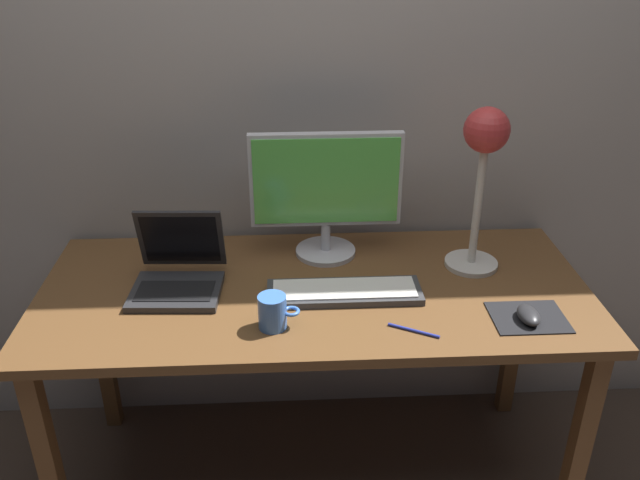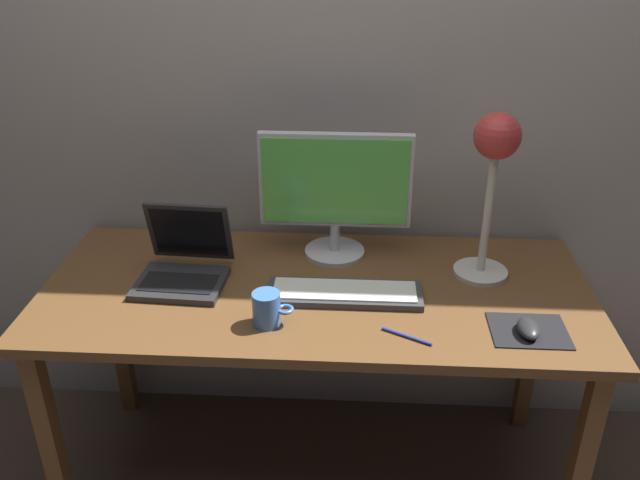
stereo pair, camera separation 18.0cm
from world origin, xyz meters
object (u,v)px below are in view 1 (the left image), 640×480
at_px(mouse, 528,315).
at_px(monitor, 326,189).
at_px(laptop, 178,266).
at_px(desk_lamp, 484,156).
at_px(keyboard_main, 344,292).
at_px(pen, 414,331).
at_px(coffee_mug, 273,312).

bearing_deg(mouse, monitor, 141.38).
height_order(laptop, mouse, laptop).
bearing_deg(desk_lamp, keyboard_main, -159.29).
height_order(monitor, desk_lamp, desk_lamp).
xyz_separation_m(monitor, keyboard_main, (0.04, -0.26, -0.21)).
bearing_deg(keyboard_main, laptop, 169.59).
relative_size(mouse, pen, 0.69).
xyz_separation_m(desk_lamp, mouse, (0.07, -0.31, -0.34)).
height_order(keyboard_main, desk_lamp, desk_lamp).
height_order(laptop, coffee_mug, laptop).
relative_size(monitor, mouse, 4.83).
relative_size(laptop, desk_lamp, 0.54).
xyz_separation_m(laptop, pen, (0.64, -0.28, -0.06)).
relative_size(desk_lamp, pen, 3.57).
bearing_deg(monitor, laptop, -159.04).
bearing_deg(monitor, mouse, -38.62).
bearing_deg(mouse, pen, -174.26).
bearing_deg(desk_lamp, coffee_mug, -153.63).
bearing_deg(coffee_mug, monitor, 68.06).
distance_m(keyboard_main, laptop, 0.49).
bearing_deg(keyboard_main, desk_lamp, 20.71).
distance_m(monitor, pen, 0.54).
distance_m(monitor, desk_lamp, 0.48).
distance_m(monitor, coffee_mug, 0.47).
bearing_deg(keyboard_main, monitor, 98.46).
relative_size(monitor, coffee_mug, 4.21).
bearing_deg(laptop, desk_lamp, 4.28).
xyz_separation_m(keyboard_main, pen, (0.17, -0.19, -0.01)).
bearing_deg(coffee_mug, mouse, -0.91).
height_order(desk_lamp, mouse, desk_lamp).
relative_size(monitor, keyboard_main, 1.05).
relative_size(keyboard_main, mouse, 4.59).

